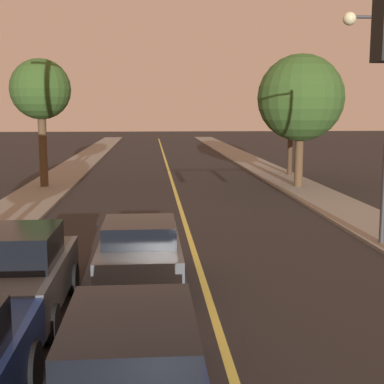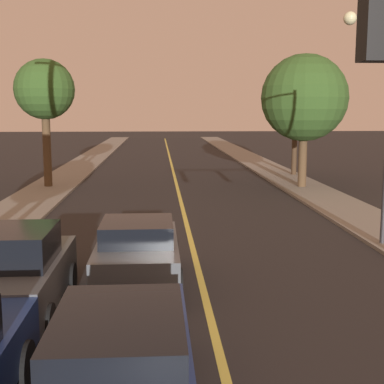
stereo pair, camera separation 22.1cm
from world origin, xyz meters
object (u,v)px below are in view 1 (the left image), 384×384
Objects in this scene: tree_left_far at (41,90)px; tree_right_near at (301,98)px; streetlamp_right at (377,97)px; tree_right_far at (292,95)px; car_near_lane_front at (131,371)px; car_outer_lane_second at (18,274)px; car_near_lane_second at (140,251)px.

tree_left_far is 0.96× the size of tree_right_near.
streetlamp_right reaches higher than tree_left_far.
tree_right_far reaches higher than streetlamp_right.
streetlamp_right is at bearing 52.53° from car_near_lane_front.
car_near_lane_front is 1.23× the size of car_outer_lane_second.
car_outer_lane_second is 0.63× the size of tree_left_far.
tree_right_far is (0.88, 5.07, 0.30)m from tree_right_near.
tree_right_near reaches higher than car_outer_lane_second.
tree_left_far reaches higher than car_near_lane_second.
car_near_lane_front is at bearing -110.88° from tree_right_near.
tree_right_near reaches higher than tree_left_far.
car_outer_lane_second reaches higher than car_near_lane_second.
car_near_lane_front is 11.41m from streetlamp_right.
tree_right_far is (8.60, 19.71, 4.03)m from car_near_lane_second.
streetlamp_right is at bearing -96.82° from tree_right_far.
car_near_lane_second is at bearing -113.58° from tree_right_far.
tree_right_near is at bearing 58.56° from car_outer_lane_second.
tree_right_far reaches higher than car_near_lane_front.
streetlamp_right is at bearing 27.99° from car_outer_lane_second.
tree_left_far is at bearing 132.94° from streetlamp_right.
car_near_lane_front is at bearing -90.00° from car_near_lane_second.
car_outer_lane_second is at bearing 120.20° from car_near_lane_front.
car_outer_lane_second is at bearing -152.01° from streetlamp_right.
car_near_lane_second is 16.93m from tree_left_far.
tree_right_far reaches higher than car_near_lane_second.
streetlamp_right is 1.02× the size of tree_left_far.
car_near_lane_front is 0.74× the size of tree_right_far.
car_outer_lane_second is 19.51m from tree_right_near.
tree_right_near is at bearing 84.50° from streetlamp_right.
car_near_lane_second is at bearing 90.00° from car_near_lane_front.
tree_left_far reaches higher than car_outer_lane_second.
car_outer_lane_second is 18.00m from tree_left_far.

